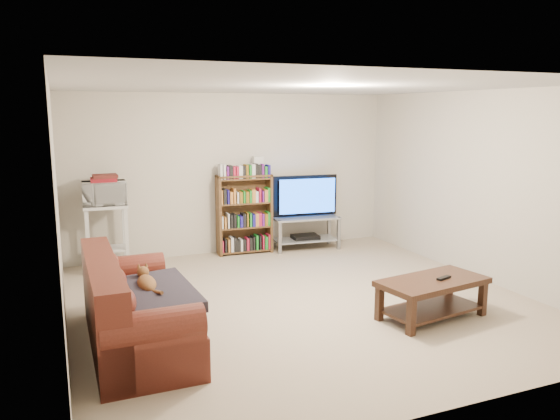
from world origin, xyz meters
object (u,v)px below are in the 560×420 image
bookshelf (244,213)px  sofa (129,315)px  tv_stand (305,227)px  coffee_table (432,291)px

bookshelf → sofa: bearing=-123.4°
tv_stand → bookshelf: bearing=178.9°
sofa → bookshelf: bearing=53.4°
tv_stand → bookshelf: size_ratio=0.88×
sofa → bookshelf: bookshelf is taller
bookshelf → coffee_table: bearing=-70.6°
tv_stand → coffee_table: bearing=-85.1°
sofa → bookshelf: 3.47m
sofa → coffee_table: 3.05m
sofa → coffee_table: size_ratio=1.59×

